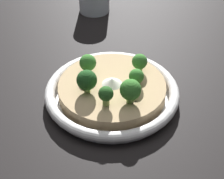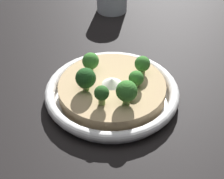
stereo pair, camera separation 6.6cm
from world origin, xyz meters
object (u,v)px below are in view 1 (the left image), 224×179
at_px(risotto_bowl, 112,91).
at_px(broccoli_front_right, 140,62).
at_px(broccoli_front, 136,77).
at_px(broccoli_back_left, 87,80).
at_px(broccoli_left, 106,95).
at_px(broccoli_front_left, 130,90).
at_px(broccoli_back_right, 88,63).

relative_size(risotto_bowl, broccoli_front_right, 6.85).
bearing_deg(broccoli_front, risotto_bowl, 120.15).
relative_size(risotto_bowl, broccoli_back_left, 5.73).
distance_m(risotto_bowl, broccoli_left, 0.07).
xyz_separation_m(broccoli_front_left, broccoli_front, (0.05, 0.01, -0.01)).
xyz_separation_m(broccoli_front_right, broccoli_back_right, (-0.06, 0.08, 0.00)).
bearing_deg(broccoli_front_left, broccoli_left, 133.60).
height_order(broccoli_front_left, broccoli_front_right, broccoli_front_left).
height_order(broccoli_back_right, broccoli_back_left, broccoli_back_left).
height_order(broccoli_front_left, broccoli_front, broccoli_front_left).
distance_m(broccoli_left, broccoli_front_right, 0.12).
bearing_deg(risotto_bowl, broccoli_front, -59.85).
bearing_deg(broccoli_back_left, broccoli_front_left, -77.13).
distance_m(risotto_bowl, broccoli_back_right, 0.07).
distance_m(broccoli_front_right, broccoli_back_left, 0.12).
height_order(risotto_bowl, broccoli_front, broccoli_front).
xyz_separation_m(risotto_bowl, broccoli_front, (0.02, -0.04, 0.04)).
height_order(broccoli_front_right, broccoli_back_right, broccoli_back_right).
xyz_separation_m(broccoli_front, broccoli_back_left, (-0.07, 0.07, 0.01)).
bearing_deg(broccoli_front_right, broccoli_left, -179.98).
bearing_deg(broccoli_front_right, broccoli_back_right, 125.49).
height_order(risotto_bowl, broccoli_back_right, broccoli_back_right).
bearing_deg(broccoli_back_left, broccoli_front_right, -24.56).
relative_size(broccoli_back_right, broccoli_back_left, 0.88).
relative_size(broccoli_front_left, broccoli_back_right, 1.17).
distance_m(broccoli_left, broccoli_front_left, 0.04).
bearing_deg(broccoli_back_left, broccoli_back_right, 34.34).
relative_size(broccoli_left, broccoli_back_right, 0.97).
bearing_deg(risotto_bowl, broccoli_front_right, -19.45).
distance_m(broccoli_front, broccoli_back_right, 0.10).
bearing_deg(broccoli_left, risotto_bowl, 22.61).
relative_size(broccoli_left, broccoli_back_left, 0.85).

